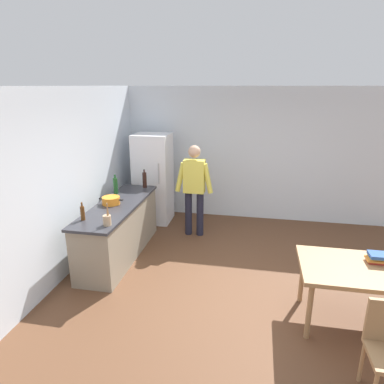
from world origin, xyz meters
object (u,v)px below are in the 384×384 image
(refrigerator, at_px, (153,179))
(book_stack, at_px, (379,258))
(bottle_wine_dark, at_px, (145,180))
(person, at_px, (194,185))
(utensil_jar, at_px, (107,220))
(dining_table, at_px, (363,274))
(bottle_wine_green, at_px, (116,186))
(bottle_beer_brown, at_px, (83,213))
(cooking_pot, at_px, (111,200))

(refrigerator, xyz_separation_m, book_stack, (3.49, -2.54, -0.09))
(bottle_wine_dark, bearing_deg, person, 4.45)
(person, height_order, utensil_jar, person)
(refrigerator, relative_size, person, 1.06)
(dining_table, xyz_separation_m, book_stack, (0.19, 0.16, 0.14))
(person, xyz_separation_m, utensil_jar, (-0.84, -1.88, 0.00))
(bottle_wine_dark, bearing_deg, bottle_wine_green, -128.53)
(refrigerator, bearing_deg, bottle_wine_dark, -87.14)
(bottle_beer_brown, bearing_deg, utensil_jar, -15.09)
(cooking_pot, relative_size, bottle_wine_green, 1.18)
(utensil_jar, relative_size, bottle_beer_brown, 1.23)
(refrigerator, xyz_separation_m, dining_table, (3.30, -2.70, -0.23))
(bottle_wine_dark, xyz_separation_m, book_stack, (3.46, -1.92, -0.24))
(person, xyz_separation_m, dining_table, (2.35, -2.15, -0.31))
(bottle_beer_brown, height_order, book_stack, bottle_beer_brown)
(dining_table, bearing_deg, person, 137.59)
(refrigerator, xyz_separation_m, bottle_wine_green, (-0.34, -1.09, 0.15))
(bottle_wine_green, height_order, bottle_beer_brown, bottle_wine_green)
(book_stack, bearing_deg, bottle_wine_green, 159.25)
(bottle_wine_green, height_order, book_stack, bottle_wine_green)
(cooking_pot, distance_m, utensil_jar, 0.87)
(refrigerator, relative_size, bottle_beer_brown, 6.92)
(dining_table, distance_m, bottle_beer_brown, 3.64)
(dining_table, xyz_separation_m, cooking_pot, (-3.50, 1.08, 0.29))
(person, height_order, bottle_beer_brown, person)
(bottle_wine_green, bearing_deg, bottle_wine_dark, 51.47)
(cooking_pot, relative_size, bottle_beer_brown, 1.54)
(refrigerator, distance_m, cooking_pot, 1.63)
(person, bearing_deg, book_stack, -38.05)
(bottle_beer_brown, distance_m, bottle_wine_dark, 1.73)
(person, height_order, cooking_pot, person)
(bottle_beer_brown, bearing_deg, dining_table, -5.94)
(cooking_pot, bearing_deg, bottle_wine_dark, 77.04)
(bottle_wine_dark, bearing_deg, bottle_beer_brown, -101.25)
(utensil_jar, xyz_separation_m, bottle_wine_green, (-0.45, 1.35, 0.07))
(bottle_wine_green, relative_size, bottle_wine_dark, 1.00)
(person, height_order, book_stack, person)
(utensil_jar, height_order, bottle_beer_brown, utensil_jar)
(cooking_pot, distance_m, bottle_wine_dark, 1.02)
(dining_table, xyz_separation_m, bottle_wine_green, (-3.64, 1.61, 0.37))
(dining_table, relative_size, cooking_pot, 3.50)
(utensil_jar, bearing_deg, refrigerator, 92.51)
(refrigerator, distance_m, utensil_jar, 2.44)
(refrigerator, relative_size, cooking_pot, 4.50)
(dining_table, height_order, book_stack, book_stack)
(dining_table, relative_size, bottle_wine_dark, 4.12)
(refrigerator, height_order, bottle_wine_green, refrigerator)
(cooking_pot, bearing_deg, bottle_wine_green, 105.09)
(bottle_beer_brown, xyz_separation_m, book_stack, (3.80, -0.22, -0.20))
(utensil_jar, height_order, bottle_wine_green, bottle_wine_green)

